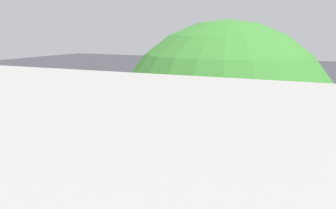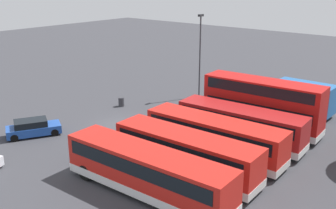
% 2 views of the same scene
% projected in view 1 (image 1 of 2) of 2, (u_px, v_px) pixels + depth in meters
% --- Properties ---
extents(ground_plane, '(140.00, 140.00, 0.00)m').
position_uv_depth(ground_plane, '(213.00, 119.00, 32.29)').
color(ground_plane, '#38383D').
extents(bus_double_decker_near_end, '(3.24, 10.58, 4.55)m').
position_uv_depth(bus_double_decker_near_end, '(280.00, 129.00, 19.41)').
color(bus_double_decker_near_end, '#B71411').
rests_on(bus_double_decker_near_end, ground).
extents(bus_single_deck_second, '(3.32, 10.68, 2.95)m').
position_uv_depth(bus_single_deck_second, '(210.00, 137.00, 21.08)').
color(bus_single_deck_second, '#A51919').
rests_on(bus_single_deck_second, ground).
extents(bus_single_deck_third, '(3.11, 11.10, 2.95)m').
position_uv_depth(bus_single_deck_third, '(157.00, 129.00, 22.74)').
color(bus_single_deck_third, red).
rests_on(bus_single_deck_third, ground).
extents(bus_single_deck_fourth, '(3.07, 10.82, 2.95)m').
position_uv_depth(bus_single_deck_fourth, '(105.00, 123.00, 24.14)').
color(bus_single_deck_fourth, red).
rests_on(bus_single_deck_fourth, ground).
extents(bus_single_deck_fifth, '(3.10, 11.92, 2.95)m').
position_uv_depth(bus_single_deck_fifth, '(63.00, 117.00, 25.87)').
color(bus_single_deck_fifth, red).
rests_on(bus_single_deck_fifth, ground).
extents(car_hatchback_silver, '(4.77, 3.67, 1.43)m').
position_uv_depth(car_hatchback_silver, '(163.00, 98.00, 38.19)').
color(car_hatchback_silver, '#1E479E').
rests_on(car_hatchback_silver, ground).
extents(car_small_green, '(3.14, 4.47, 1.43)m').
position_uv_depth(car_small_green, '(100.00, 97.00, 38.91)').
color(car_small_green, silver).
rests_on(car_small_green, ground).
extents(waste_bin_yellow, '(0.60, 0.60, 0.95)m').
position_uv_depth(waste_bin_yellow, '(267.00, 109.00, 33.94)').
color(waste_bin_yellow, '#333338').
rests_on(waste_bin_yellow, ground).
extents(tree_leftmost, '(3.55, 3.55, 6.34)m').
position_uv_depth(tree_leftmost, '(216.00, 181.00, 7.52)').
color(tree_leftmost, '#4C3823').
rests_on(tree_leftmost, ground).
extents(tree_midleft, '(5.16, 5.16, 7.74)m').
position_uv_depth(tree_midleft, '(224.00, 133.00, 8.70)').
color(tree_midleft, '#4C3823').
rests_on(tree_midleft, ground).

